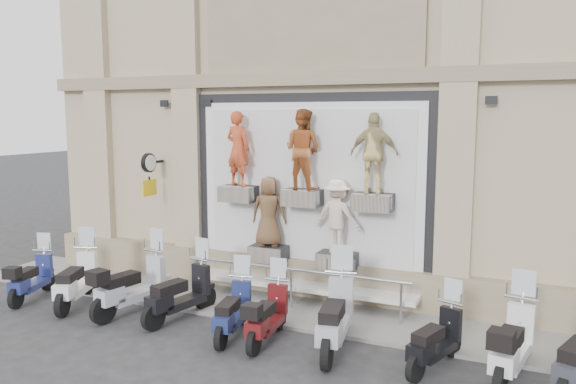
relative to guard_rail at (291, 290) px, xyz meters
name	(u,v)px	position (x,y,z in m)	size (l,w,h in m)	color
ground	(246,347)	(0.00, -2.00, -0.47)	(90.00, 90.00, 0.00)	#29292C
sidewalk	(293,308)	(0.00, 0.10, -0.43)	(16.00, 2.20, 0.08)	gray
building	(364,45)	(0.00, 5.00, 5.54)	(14.00, 8.60, 12.00)	tan
shop_vitrine	(308,193)	(0.07, 0.75, 1.94)	(5.60, 0.83, 4.30)	black
guard_rail	(291,290)	(0.00, 0.00, 0.00)	(5.06, 0.10, 0.93)	#9EA0A5
clock_sign_bracket	(149,169)	(-3.90, 0.47, 2.34)	(0.10, 0.80, 1.02)	black
scooter_a	(31,269)	(-5.59, -1.62, 0.23)	(0.50, 1.71, 1.39)	navy
scooter_b	(76,269)	(-4.37, -1.54, 0.33)	(0.57, 1.96, 1.60)	white
scooter_c	(133,274)	(-2.93, -1.44, 0.37)	(0.60, 2.07, 1.68)	#ABAEB9
scooter_d	(180,282)	(-1.82, -1.36, 0.32)	(0.56, 1.93, 1.57)	black
scooter_e	(233,300)	(-0.45, -1.68, 0.24)	(0.51, 1.73, 1.41)	navy
scooter_f	(267,304)	(0.25, -1.65, 0.24)	(0.51, 1.74, 1.42)	#510E10
scooter_g	(335,303)	(1.49, -1.52, 0.40)	(0.62, 2.12, 1.73)	#A1A1A7
scooter_h	(436,328)	(3.20, -1.54, 0.22)	(0.50, 1.70, 1.38)	black
scooter_i	(513,330)	(4.35, -1.44, 0.34)	(0.58, 1.98, 1.61)	white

